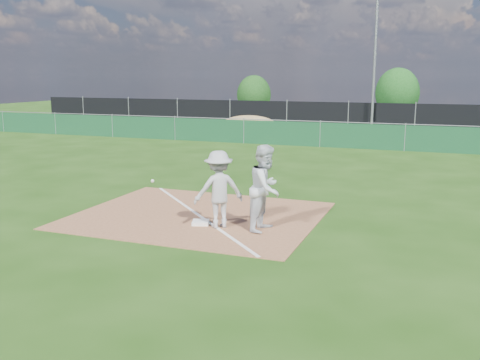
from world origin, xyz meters
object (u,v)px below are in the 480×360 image
Objects in this scene: runner at (266,188)px; car_mid at (346,115)px; car_left at (257,111)px; car_right at (465,118)px; light_pole at (374,66)px; tree_mid at (397,93)px; tree_left at (254,95)px; first_base at (201,222)px; play_at_first at (219,189)px.

runner reaches higher than car_mid.
car_left reaches higher than car_mid.
car_right is at bearing -5.28° from runner.
light_pole is 7.99m from car_right.
car_mid is 7.17m from tree_mid.
tree_mid reaches higher than runner.
tree_left is (-11.31, 10.26, -2.22)m from light_pole.
first_base is 26.85m from car_mid.
tree_mid reaches higher than tree_left.
play_at_first is at bearing 159.08° from car_mid.
car_mid is at bearing -33.29° from tree_left.
play_at_first is 0.51× the size of car_left.
first_base is 0.99m from play_at_first.
first_base is at bearing 158.03° from car_mid.
tree_left reaches higher than car_right.
light_pole is at bearing 88.52° from play_at_first.
play_at_first is 0.53× the size of car_mid.
runner is (0.49, -22.31, -3.01)m from light_pole.
tree_left is at bearing -177.38° from tree_mid.
tree_left is at bearing 24.95° from runner.
tree_left is at bearing 137.78° from light_pole.
tree_left reaches higher than play_at_first.
car_mid is at bearing -110.87° from car_left.
car_right is (7.75, 0.47, -0.04)m from car_mid.
first_base is 0.09× the size of car_mid.
car_left is at bearing -68.22° from tree_left.
tree_mid is (0.53, 10.80, -1.92)m from light_pole.
play_at_first is 34.48m from tree_left.
play_at_first is at bearing -177.89° from car_right.
light_pole is 22.82m from first_base.
light_pole is at bearing 87.25° from first_base.
light_pole is at bearing -133.31° from car_left.
car_right is (6.01, 27.33, -0.25)m from play_at_first.
light_pole reaches higher than play_at_first.
light_pole reaches higher than car_left.
car_right is at bearing -111.19° from car_mid.
car_right is 17.63m from tree_left.
car_mid is at bearing 92.66° from first_base.
runner reaches higher than car_left.
car_left reaches higher than first_base.
play_at_first reaches higher than car_right.
light_pole is 2.31× the size of tree_left.
car_mid is at bearing 93.71° from play_at_first.
play_at_first is at bearing -91.48° from light_pole.
car_left is at bearing -150.20° from tree_mid.
first_base is at bearing -92.75° from light_pole.
first_base is at bearing -178.91° from car_right.
runner is at bearing -90.06° from tree_mid.
light_pole reaches higher than tree_mid.
runner is 27.58m from car_right.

